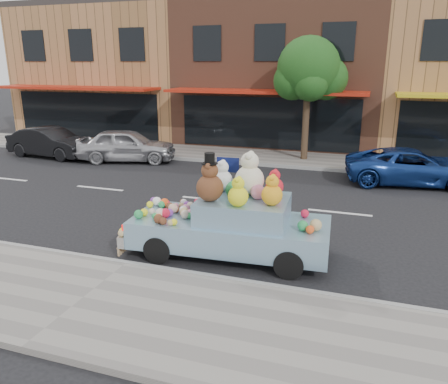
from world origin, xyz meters
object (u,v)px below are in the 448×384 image
at_px(car_silver, 127,145).
at_px(car_dark, 50,142).
at_px(street_tree, 309,74).
at_px(car_blue, 412,167).
at_px(art_car, 231,220).

distance_m(car_silver, car_dark, 3.78).
xyz_separation_m(street_tree, car_dark, (-11.10, -2.75, -3.02)).
distance_m(car_silver, car_blue, 11.43).
bearing_deg(car_blue, street_tree, 49.82).
bearing_deg(art_car, car_dark, 141.84).
height_order(car_silver, art_car, art_car).
relative_size(street_tree, art_car, 1.14).
height_order(car_blue, art_car, art_car).
relative_size(car_silver, art_car, 0.91).
bearing_deg(car_blue, art_car, 142.81).
relative_size(car_dark, art_car, 0.89).
xyz_separation_m(car_silver, car_blue, (11.43, -0.07, -0.09)).
relative_size(car_silver, car_dark, 1.02).
distance_m(street_tree, car_blue, 5.72).
bearing_deg(street_tree, car_dark, -166.07).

